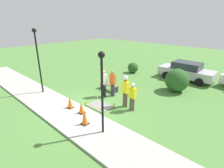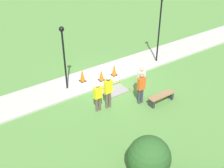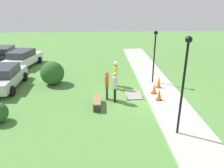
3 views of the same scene
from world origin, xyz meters
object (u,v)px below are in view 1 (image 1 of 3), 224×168
traffic_cone_near_patch (70,102)px  worker_supervisor (125,88)px  park_bench (109,86)px  lamppost_far (37,53)px  parked_car_silver (186,71)px  traffic_cone_far_patch (81,108)px  traffic_cone_sidewalk_edge (85,117)px  bystander_in_gray_shirt (104,82)px  bystander_in_orange_shirt (113,82)px  lamppost_near (102,82)px  worker_assistant (132,94)px

traffic_cone_near_patch → worker_supervisor: bearing=49.5°
park_bench → lamppost_far: 5.40m
traffic_cone_near_patch → parked_car_silver: 10.41m
traffic_cone_far_patch → lamppost_far: (-4.45, -0.03, 2.47)m
traffic_cone_sidewalk_edge → bystander_in_gray_shirt: (-1.86, 3.12, 0.56)m
worker_supervisor → bystander_in_gray_shirt: (-2.00, 0.19, -0.14)m
bystander_in_orange_shirt → parked_car_silver: (2.23, 6.94, -0.23)m
lamppost_near → park_bench: bearing=131.2°
traffic_cone_sidewalk_edge → bystander_in_gray_shirt: bystander_in_gray_shirt is taller
traffic_cone_far_patch → worker_supervisor: bearing=64.8°
traffic_cone_far_patch → bystander_in_orange_shirt: 3.13m
lamppost_far → traffic_cone_far_patch: bearing=0.4°
lamppost_near → worker_assistant: bearing=98.4°
traffic_cone_sidewalk_edge → lamppost_far: (-5.43, 0.52, 2.41)m
worker_supervisor → bystander_in_gray_shirt: 2.02m
traffic_cone_far_patch → bystander_in_gray_shirt: (-0.88, 2.57, 0.62)m
bystander_in_gray_shirt → lamppost_far: bearing=-143.9°
park_bench → parked_car_silver: size_ratio=0.34×
lamppost_near → traffic_cone_far_patch: bearing=169.5°
traffic_cone_far_patch → worker_supervisor: size_ratio=0.35×
traffic_cone_sidewalk_edge → bystander_in_gray_shirt: bearing=120.8°
parked_car_silver → traffic_cone_near_patch: bearing=-106.3°
bystander_in_orange_shirt → lamppost_far: lamppost_far is taller
parked_car_silver → lamppost_far: bearing=-122.9°
lamppost_near → parked_car_silver: 10.51m
lamppost_far → bystander_in_orange_shirt: bearing=37.8°
park_bench → traffic_cone_near_patch: bearing=-83.0°
worker_assistant → bystander_in_gray_shirt: bearing=174.2°
park_bench → lamppost_near: (3.52, -4.02, 2.20)m
worker_supervisor → parked_car_silver: bearing=85.4°
worker_supervisor → worker_assistant: (0.57, -0.07, -0.21)m
traffic_cone_near_patch → lamppost_far: bearing=179.3°
bystander_in_gray_shirt → park_bench: bearing=117.4°
traffic_cone_far_patch → lamppost_far: lamppost_far is taller
traffic_cone_sidewalk_edge → parked_car_silver: bearing=85.9°
traffic_cone_far_patch → park_bench: size_ratio=0.44×
traffic_cone_far_patch → bystander_in_orange_shirt: bearing=99.4°
worker_supervisor → lamppost_far: bearing=-156.6°
traffic_cone_far_patch → bystander_in_gray_shirt: bystander_in_gray_shirt is taller
worker_assistant → bystander_in_orange_shirt: (-2.19, 0.72, 0.04)m
worker_supervisor → bystander_in_orange_shirt: size_ratio=1.09×
worker_assistant → worker_supervisor: bearing=172.7°
lamppost_near → traffic_cone_near_patch: bearing=174.2°
park_bench → worker_assistant: worker_assistant is taller
bystander_in_orange_shirt → park_bench: bearing=147.2°
traffic_cone_far_patch → lamppost_near: lamppost_near is taller
traffic_cone_near_patch → traffic_cone_sidewalk_edge: traffic_cone_sidewalk_edge is taller
parked_car_silver → traffic_cone_far_patch: bearing=-101.0°
worker_supervisor → lamppost_near: lamppost_near is taller
park_bench → lamppost_far: size_ratio=0.36×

